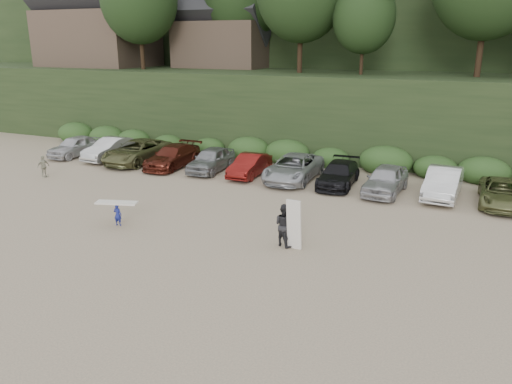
% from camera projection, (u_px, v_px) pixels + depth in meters
% --- Properties ---
extents(ground, '(120.00, 120.00, 0.00)m').
position_uv_depth(ground, '(222.00, 237.00, 22.26)').
color(ground, tan).
rests_on(ground, ground).
extents(hillside_backdrop, '(90.00, 41.50, 28.00)m').
position_uv_depth(hillside_backdrop, '(381.00, 11.00, 50.55)').
color(hillside_backdrop, black).
rests_on(hillside_backdrop, ground).
extents(parked_cars, '(36.95, 5.94, 1.64)m').
position_uv_depth(parked_cars, '(289.00, 168.00, 31.09)').
color(parked_cars, '#BCBCC1').
rests_on(parked_cars, ground).
extents(distant_walker, '(0.47, 0.87, 1.42)m').
position_uv_depth(distant_walker, '(43.00, 166.00, 31.76)').
color(distant_walker, '#A3A189').
rests_on(distant_walker, ground).
extents(child_surfer, '(2.03, 1.10, 1.17)m').
position_uv_depth(child_surfer, '(117.00, 209.00, 23.42)').
color(child_surfer, navy).
rests_on(child_surfer, ground).
extents(adult_surfer, '(1.38, 1.01, 2.20)m').
position_uv_depth(adult_surfer, '(285.00, 225.00, 21.03)').
color(adult_surfer, black).
rests_on(adult_surfer, ground).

